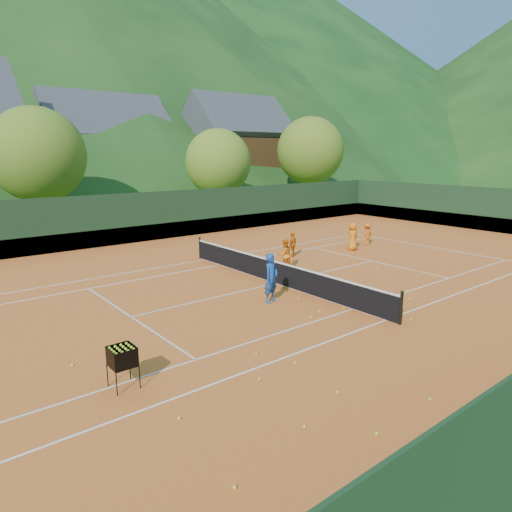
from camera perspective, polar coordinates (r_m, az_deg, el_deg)
ground at (r=19.11m, az=2.53°, el=-3.47°), size 400.00×400.00×0.00m
clay_court at (r=19.11m, az=2.53°, el=-3.44°), size 40.00×24.00×0.02m
mountain_far_right at (r=197.55m, az=-7.23°, el=25.06°), size 260.00×260.00×95.00m
coach at (r=16.51m, az=1.91°, el=-2.76°), size 0.76×0.61×1.81m
student_a at (r=21.08m, az=3.60°, el=0.19°), size 0.82×0.70×1.47m
student_b at (r=23.83m, az=4.61°, el=1.47°), size 0.84×0.60×1.33m
student_c at (r=25.89m, az=12.00°, el=2.40°), size 0.77×0.50×1.56m
student_d at (r=27.42m, az=13.70°, el=2.66°), size 0.89×0.55×1.34m
tennis_ball_0 at (r=9.70m, az=6.07°, el=-20.44°), size 0.07×0.07×0.07m
tennis_ball_1 at (r=16.26m, az=10.93°, el=-6.46°), size 0.07×0.07×0.07m
tennis_ball_2 at (r=10.95m, az=10.16°, el=-16.38°), size 0.07×0.07×0.07m
tennis_ball_3 at (r=22.16m, az=14.83°, el=-1.46°), size 0.07×0.07×0.07m
tennis_ball_4 at (r=15.86m, az=7.95°, el=-6.84°), size 0.07×0.07×0.07m
tennis_ball_5 at (r=11.33m, az=0.46°, el=-15.10°), size 0.07×0.07×0.07m
tennis_ball_6 at (r=11.20m, az=20.90°, el=-16.36°), size 0.07×0.07×0.07m
tennis_ball_8 at (r=17.05m, az=12.96°, el=-5.65°), size 0.07×0.07×0.07m
tennis_ball_9 at (r=12.14m, az=4.96°, el=-13.15°), size 0.07×0.07×0.07m
tennis_ball_10 at (r=8.30m, az=-2.68°, el=-26.91°), size 0.07×0.07×0.07m
tennis_ball_11 at (r=15.83m, az=18.82°, el=-7.47°), size 0.07×0.07×0.07m
tennis_ball_12 at (r=12.86m, az=-21.99°, el=-12.54°), size 0.07×0.07×0.07m
tennis_ball_13 at (r=18.89m, az=18.39°, el=-4.16°), size 0.07×0.07×0.07m
tennis_ball_14 at (r=10.01m, az=-9.57°, el=-19.38°), size 0.07×0.07×0.07m
tennis_ball_15 at (r=17.10m, az=5.37°, el=-5.31°), size 0.07×0.07×0.07m
tennis_ball_16 at (r=9.74m, az=14.84°, el=-20.66°), size 0.07×0.07×0.07m
tennis_ball_17 at (r=12.64m, az=0.05°, el=-11.99°), size 0.07×0.07×0.07m
tennis_ball_18 at (r=17.91m, az=18.70°, el=-5.10°), size 0.07×0.07×0.07m
tennis_ball_19 at (r=15.28m, az=6.94°, el=-7.59°), size 0.07×0.07×0.07m
tennis_ball_20 at (r=18.10m, az=17.62°, el=-4.84°), size 0.07×0.07×0.07m
court_lines at (r=19.10m, az=2.53°, el=-3.41°), size 23.83×11.03×0.00m
tennis_net at (r=18.97m, az=2.55°, el=-1.97°), size 0.10×12.07×1.10m
perimeter_fence at (r=18.79m, az=2.57°, el=0.24°), size 40.40×24.24×3.00m
ball_hopper at (r=11.14m, az=-16.38°, el=-12.07°), size 0.57×0.57×1.00m
chalet_mid at (r=51.10m, az=-18.29°, el=11.79°), size 12.65×8.82×11.45m
chalet_right at (r=54.29m, az=-2.45°, el=12.71°), size 11.50×8.82×11.91m
tree_b at (r=34.74m, az=-25.69°, el=11.33°), size 6.40×6.40×8.40m
tree_c at (r=39.55m, az=-4.75°, el=11.61°), size 5.60×5.60×7.35m
tree_d at (r=48.00m, az=6.80°, el=12.94°), size 6.80×6.80×8.93m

